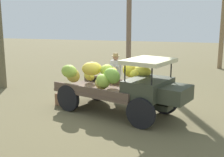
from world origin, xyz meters
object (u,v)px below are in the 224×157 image
object	(u,v)px
wooden_crate	(65,98)
loose_banana_bunch	(152,95)
truck	(123,85)
farmer	(116,72)

from	to	relation	value
wooden_crate	loose_banana_bunch	size ratio (longest dim) A/B	0.95
truck	loose_banana_bunch	bearing A→B (deg)	92.27
truck	wooden_crate	distance (m)	2.50
truck	loose_banana_bunch	size ratio (longest dim) A/B	8.48
truck	loose_banana_bunch	xyz separation A→B (m)	(0.64, 2.15, -0.84)
wooden_crate	truck	bearing A→B (deg)	-12.35
truck	wooden_crate	bearing A→B (deg)	-173.43
truck	farmer	bearing A→B (deg)	130.26
wooden_crate	loose_banana_bunch	xyz separation A→B (m)	(2.96, 1.64, -0.07)
farmer	loose_banana_bunch	distance (m)	1.72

